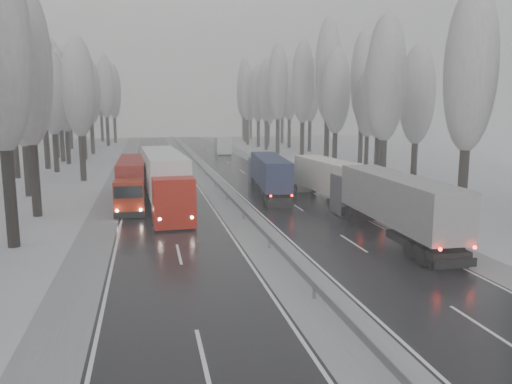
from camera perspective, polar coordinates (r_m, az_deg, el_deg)
name	(u,v)px	position (r m, az deg, el deg)	size (l,w,h in m)	color
ground	(351,341)	(18.66, 10.82, -16.39)	(260.00, 260.00, 0.00)	silver
carriageway_right	(278,194)	(47.64, 2.48, -0.28)	(7.50, 200.00, 0.03)	black
carriageway_left	(166,199)	(46.11, -10.24, -0.75)	(7.50, 200.00, 0.03)	black
median_slush	(223,196)	(46.58, -3.77, -0.50)	(3.00, 200.00, 0.04)	#989A9F
shoulder_right	(327,193)	(49.12, 8.07, -0.06)	(2.40, 200.00, 0.04)	#989A9F
shoulder_left	(110,201)	(46.21, -16.38, -0.96)	(2.40, 200.00, 0.04)	#989A9F
median_guardrail	(223,190)	(46.47, -3.78, 0.20)	(0.12, 200.00, 0.76)	slate
tree_16	(471,71)	(38.04, 23.31, 12.62)	(3.60, 3.60, 16.53)	black
tree_18	(386,79)	(47.53, 14.65, 12.34)	(3.60, 3.60, 16.58)	black
tree_19	(417,95)	(53.62, 17.97, 10.46)	(3.60, 3.60, 14.57)	black
tree_20	(380,89)	(56.29, 13.95, 11.31)	(3.60, 3.60, 15.71)	black
tree_21	(382,74)	(60.95, 14.25, 12.89)	(3.60, 3.60, 18.62)	black
tree_22	(336,92)	(65.50, 9.15, 11.26)	(3.60, 3.60, 15.86)	black
tree_23	(368,104)	(71.62, 12.69, 9.81)	(3.60, 3.60, 13.55)	black
tree_24	(328,71)	(71.02, 8.25, 13.51)	(3.60, 3.60, 20.49)	black
tree_25	(363,78)	(77.29, 12.10, 12.58)	(3.60, 3.60, 19.44)	black
tree_26	(303,83)	(80.52, 5.39, 12.31)	(3.60, 3.60, 18.78)	black
tree_27	(336,89)	(86.65, 9.16, 11.54)	(3.60, 3.60, 17.62)	black
tree_28	(278,83)	(90.45, 2.53, 12.37)	(3.60, 3.60, 19.62)	black
tree_29	(310,89)	(96.36, 6.23, 11.57)	(3.60, 3.60, 18.11)	black
tree_30	(266,91)	(99.91, 1.19, 11.46)	(3.60, 3.60, 17.86)	black
tree_31	(290,90)	(105.30, 3.87, 11.59)	(3.60, 3.60, 18.58)	black
tree_32	(258,94)	(107.22, 0.27, 11.15)	(3.60, 3.60, 17.33)	black
tree_33	(268,103)	(111.79, 1.41, 10.09)	(3.60, 3.60, 14.33)	black
tree_34	(248,94)	(113.99, -0.98, 11.14)	(3.60, 3.60, 17.63)	black
tree_35	(282,93)	(120.02, 3.04, 11.24)	(3.60, 3.60, 18.25)	black
tree_36	(245,88)	(123.95, -1.29, 11.77)	(3.60, 3.60, 20.23)	black
tree_37	(269,99)	(129.28, 1.45, 10.59)	(3.60, 3.60, 16.37)	black
tree_38	(243,95)	(134.59, -1.45, 10.98)	(3.60, 3.60, 17.97)	black
tree_39	(251,100)	(139.04, -0.61, 10.47)	(3.60, 3.60, 16.19)	black
tree_58	(27,67)	(40.90, -24.72, 12.87)	(3.60, 3.60, 17.21)	black
tree_60	(21,92)	(50.78, -25.23, 10.30)	(3.60, 3.60, 14.84)	black
tree_62	(79,88)	(59.57, -19.62, 11.13)	(3.60, 3.60, 16.04)	black
tree_63	(10,84)	(64.92, -26.27, 11.01)	(3.60, 3.60, 16.88)	black
tree_64	(52,94)	(69.07, -22.29, 10.35)	(3.60, 3.60, 15.42)	black
tree_65	(42,75)	(73.43, -23.29, 12.22)	(3.60, 3.60, 19.48)	black
tree_66	(65,97)	(78.56, -21.01, 10.15)	(3.60, 3.60, 15.23)	black
tree_67	(59,89)	(82.76, -21.62, 10.88)	(3.60, 3.60, 17.09)	black
tree_68	(82,92)	(85.08, -19.31, 10.76)	(3.60, 3.60, 16.65)	black
tree_69	(53,82)	(89.78, -22.19, 11.60)	(3.60, 3.60, 19.35)	black
tree_70	(90,92)	(95.08, -18.44, 10.79)	(3.60, 3.60, 17.09)	black
tree_71	(65,84)	(99.69, -21.03, 11.49)	(3.60, 3.60, 19.61)	black
tree_72	(82,100)	(104.62, -19.32, 9.89)	(3.60, 3.60, 15.11)	black
tree_73	(69,94)	(108.98, -20.64, 10.49)	(3.60, 3.60, 17.22)	black
tree_74	(106,87)	(115.09, -16.82, 11.38)	(3.60, 3.60, 19.68)	black
tree_75	(64,91)	(120.03, -21.08, 10.74)	(3.60, 3.60, 18.60)	black
tree_76	(113,92)	(124.36, -16.00, 10.92)	(3.60, 3.60, 18.55)	black
tree_77	(91,104)	(128.74, -18.36, 9.54)	(3.60, 3.60, 14.32)	black
tree_78	(100,90)	(131.20, -17.39, 11.04)	(3.60, 3.60, 19.55)	black
tree_79	(90,97)	(135.39, -18.40, 10.26)	(3.60, 3.60, 17.07)	black
truck_grey_tarp	(389,200)	(32.92, 14.98, -0.88)	(2.99, 15.79, 4.03)	#48494D
truck_blue_box	(268,172)	(47.34, 1.41, 2.30)	(3.74, 14.59, 3.71)	navy
truck_cream_box	(328,178)	(43.04, 8.18, 1.55)	(3.33, 14.93, 3.80)	#A8A595
box_truck_distant	(223,145)	(91.04, -3.84, 5.34)	(3.01, 8.19, 3.00)	#ABADB2
truck_red_white	(164,177)	(41.08, -10.43, 1.74)	(3.69, 17.90, 4.56)	#A41409
truck_red_red	(132,177)	(45.40, -14.02, 1.64)	(2.32, 14.15, 3.62)	#9A1C08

